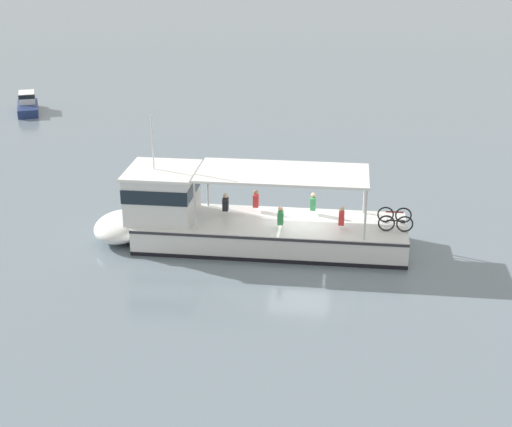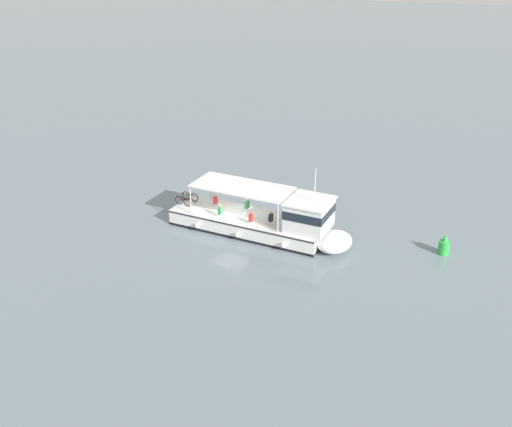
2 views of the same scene
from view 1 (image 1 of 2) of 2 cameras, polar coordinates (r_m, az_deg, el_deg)
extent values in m
plane|color=slate|center=(30.81, 3.37, -2.43)|extent=(400.00, 400.00, 0.00)
cube|color=white|center=(30.48, 1.12, -1.53)|extent=(3.29, 10.83, 1.10)
ellipsoid|color=white|center=(31.67, -10.11, -0.96)|extent=(2.96, 2.22, 1.01)
cube|color=black|center=(30.67, 1.11, -2.30)|extent=(3.33, 10.83, 0.16)
cube|color=#2D2D33|center=(30.30, 1.13, -0.72)|extent=(3.35, 10.83, 0.10)
cube|color=white|center=(30.65, -7.07, 1.45)|extent=(2.74, 2.62, 1.90)
cube|color=#19232D|center=(30.53, -7.10, 2.04)|extent=(2.81, 2.66, 0.56)
cube|color=white|center=(30.31, -7.16, 3.24)|extent=(2.90, 2.78, 0.12)
cube|color=white|center=(29.51, 2.03, 3.06)|extent=(3.00, 6.72, 0.10)
cylinder|color=silver|center=(29.05, -4.64, 0.48)|extent=(0.08, 0.08, 2.00)
cylinder|color=silver|center=(31.55, -3.67, 2.28)|extent=(0.08, 0.08, 2.00)
cylinder|color=silver|center=(28.51, 8.27, -0.10)|extent=(0.08, 0.08, 2.00)
cylinder|color=silver|center=(31.06, 8.21, 1.77)|extent=(0.08, 0.08, 2.00)
cylinder|color=silver|center=(30.04, -7.82, 5.35)|extent=(0.06, 0.06, 2.20)
sphere|color=white|center=(32.61, -4.51, -0.09)|extent=(0.36, 0.36, 0.36)
sphere|color=white|center=(32.15, 1.27, -0.36)|extent=(0.36, 0.36, 0.36)
sphere|color=white|center=(32.01, 6.80, -0.62)|extent=(0.36, 0.36, 0.36)
torus|color=black|center=(29.65, 9.82, -0.72)|extent=(0.07, 0.66, 0.66)
torus|color=black|center=(29.70, 11.17, -0.78)|extent=(0.07, 0.66, 0.66)
cylinder|color=#232328|center=(29.62, 10.51, -0.54)|extent=(0.07, 0.70, 0.06)
torus|color=black|center=(30.48, 9.76, -0.08)|extent=(0.07, 0.66, 0.66)
torus|color=black|center=(30.53, 11.07, -0.14)|extent=(0.07, 0.66, 0.66)
cylinder|color=maroon|center=(30.46, 10.43, 0.10)|extent=(0.07, 0.70, 0.06)
cube|color=red|center=(29.53, 6.47, -0.35)|extent=(0.32, 0.22, 0.52)
sphere|color=tan|center=(29.40, 6.50, 0.32)|extent=(0.20, 0.20, 0.20)
cube|color=#338C4C|center=(30.89, 4.33, 0.75)|extent=(0.32, 0.22, 0.52)
sphere|color=tan|center=(30.76, 4.35, 1.40)|extent=(0.20, 0.20, 0.20)
cube|color=#338C4C|center=(29.39, 1.86, -0.32)|extent=(0.32, 0.22, 0.52)
sphere|color=tan|center=(29.26, 1.87, 0.35)|extent=(0.20, 0.20, 0.20)
cube|color=red|center=(31.11, -0.01, 0.98)|extent=(0.32, 0.22, 0.52)
sphere|color=#9E7051|center=(30.98, -0.01, 1.62)|extent=(0.20, 0.20, 0.20)
cube|color=black|center=(30.75, -2.32, 0.70)|extent=(0.32, 0.22, 0.52)
sphere|color=beige|center=(30.62, -2.33, 1.35)|extent=(0.20, 0.20, 0.20)
cube|color=navy|center=(53.57, -16.84, 7.60)|extent=(3.82, 2.61, 0.56)
cube|color=white|center=(54.05, -16.92, 8.40)|extent=(1.90, 1.59, 0.70)
cube|color=#19232D|center=(54.01, -16.94, 8.59)|extent=(1.91, 1.62, 0.28)
camera|label=2|loc=(61.39, -11.48, 25.97)|focal=39.08mm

